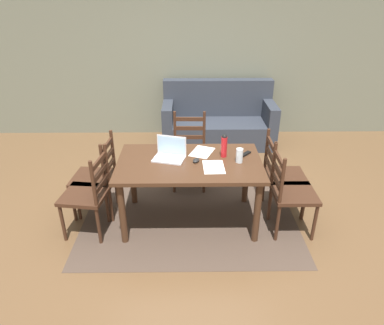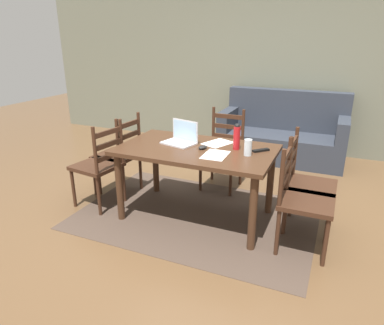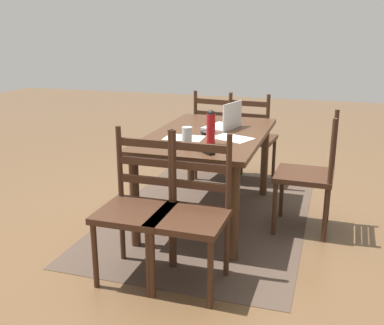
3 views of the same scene
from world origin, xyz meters
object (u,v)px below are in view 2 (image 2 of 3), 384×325
couch (283,135)px  laptop (181,137)px  chair_right_far (307,184)px  chair_left_far (119,155)px  chair_far_head (223,151)px  chair_left_near (100,166)px  water_bottle (237,136)px  computer_mouse (203,147)px  dining_table (196,157)px  tv_remote (261,150)px  chair_right_near (302,200)px  drinking_glass (248,147)px

couch → laptop: 2.27m
chair_right_far → laptop: laptop is taller
chair_left_far → chair_far_head: size_ratio=1.00×
chair_left_near → water_bottle: size_ratio=3.74×
computer_mouse → dining_table: bearing=-165.5°
laptop → water_bottle: (0.57, 0.02, 0.07)m
computer_mouse → tv_remote: (0.53, 0.15, -0.01)m
dining_table → chair_left_far: size_ratio=1.59×
computer_mouse → chair_left_near: bearing=-149.0°
chair_far_head → water_bottle: size_ratio=3.74×
chair_right_near → tv_remote: 0.62m
chair_right_far → tv_remote: size_ratio=5.59×
chair_left_far → chair_left_near: size_ratio=1.00×
drinking_glass → tv_remote: bearing=62.5°
chair_right_near → tv_remote: bearing=144.0°
chair_left_far → drinking_glass: chair_left_far is taller
chair_far_head → computer_mouse: (0.07, -0.83, 0.29)m
chair_left_far → tv_remote: size_ratio=5.59×
couch → tv_remote: 2.11m
water_bottle → computer_mouse: water_bottle is taller
chair_right_near → water_bottle: size_ratio=3.74×
chair_left_far → couch: size_ratio=0.53×
laptop → computer_mouse: 0.29m
chair_far_head → tv_remote: bearing=-48.5°
chair_left_near → computer_mouse: 1.16m
laptop → computer_mouse: size_ratio=3.67×
chair_left_far → chair_far_head: 1.23m
chair_left_far → tv_remote: bearing=-1.1°
laptop → tv_remote: (0.80, 0.05, -0.05)m
chair_left_far → laptop: (0.84, -0.08, 0.34)m
water_bottle → drinking_glass: 0.21m
chair_right_near → chair_far_head: (-1.04, 1.00, 0.00)m
drinking_glass → tv_remote: size_ratio=0.88×
chair_left_far → chair_left_near: same height
chair_far_head → laptop: (-0.21, -0.73, 0.34)m
dining_table → drinking_glass: drinking_glass is taller
dining_table → drinking_glass: (0.51, -0.02, 0.17)m
dining_table → computer_mouse: computer_mouse is taller
tv_remote → chair_right_near: bearing=-172.6°
chair_right_near → chair_left_far: bearing=170.3°
drinking_glass → computer_mouse: (-0.45, 0.01, -0.06)m
chair_far_head → chair_right_near: bearing=-43.8°
chair_right_far → drinking_glass: (-0.53, -0.20, 0.35)m
chair_right_near → dining_table: bearing=170.3°
chair_far_head → couch: size_ratio=0.53×
chair_left_far → tv_remote: chair_left_far is taller
chair_left_far → couch: 2.55m
chair_left_near → chair_left_far: bearing=90.0°
chair_far_head → drinking_glass: chair_far_head is taller
chair_left_near → chair_right_far: 2.12m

